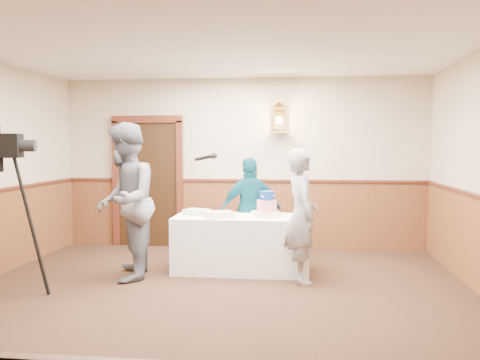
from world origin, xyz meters
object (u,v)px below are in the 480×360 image
(sheet_cake_green, at_px, (197,212))
(interviewer, at_px, (125,201))
(sheet_cake_yellow, at_px, (219,214))
(assistant_p, at_px, (251,211))
(display_table, at_px, (242,244))
(tiered_cake, at_px, (267,206))
(baker, at_px, (301,216))
(tv_camera_rig, at_px, (2,224))

(sheet_cake_green, bearing_deg, interviewer, -140.41)
(sheet_cake_green, xyz_separation_m, interviewer, (-0.79, -0.65, 0.21))
(sheet_cake_yellow, bearing_deg, assistant_p, 59.83)
(display_table, distance_m, tiered_cake, 0.61)
(baker, distance_m, assistant_p, 1.17)
(tiered_cake, bearing_deg, sheet_cake_green, 175.69)
(display_table, height_order, interviewer, interviewer)
(display_table, height_order, sheet_cake_green, sheet_cake_green)
(sheet_cake_yellow, xyz_separation_m, interviewer, (-1.13, -0.43, 0.21))
(display_table, height_order, tv_camera_rig, tv_camera_rig)
(display_table, relative_size, tiered_cake, 4.22)
(display_table, bearing_deg, assistant_p, 81.00)
(display_table, bearing_deg, tiered_cake, 0.87)
(display_table, xyz_separation_m, assistant_p, (0.08, 0.49, 0.39))
(assistant_p, height_order, tv_camera_rig, tv_camera_rig)
(sheet_cake_green, height_order, baker, baker)
(sheet_cake_yellow, bearing_deg, tv_camera_rig, -149.93)
(baker, bearing_deg, tv_camera_rig, 91.02)
(assistant_p, bearing_deg, baker, 107.48)
(tiered_cake, height_order, sheet_cake_yellow, tiered_cake)
(display_table, xyz_separation_m, tv_camera_rig, (-2.53, -1.44, 0.45))
(assistant_p, relative_size, tv_camera_rig, 0.83)
(assistant_p, xyz_separation_m, tv_camera_rig, (-2.61, -1.93, 0.06))
(interviewer, xyz_separation_m, baker, (2.21, 0.14, -0.16))
(tiered_cake, relative_size, baker, 0.26)
(tiered_cake, height_order, sheet_cake_green, tiered_cake)
(display_table, bearing_deg, interviewer, -157.94)
(baker, bearing_deg, interviewer, 77.74)
(display_table, xyz_separation_m, baker, (0.79, -0.44, 0.46))
(assistant_p, bearing_deg, display_table, 60.85)
(tiered_cake, height_order, baker, baker)
(tiered_cake, relative_size, assistant_p, 0.28)
(display_table, bearing_deg, sheet_cake_yellow, -153.62)
(interviewer, distance_m, baker, 2.22)
(sheet_cake_green, bearing_deg, baker, -20.00)
(sheet_cake_green, xyz_separation_m, baker, (1.42, -0.52, 0.04))
(display_table, distance_m, baker, 1.01)
(interviewer, xyz_separation_m, tv_camera_rig, (-1.11, -0.87, -0.17))
(display_table, height_order, tiered_cake, tiered_cake)
(tiered_cake, distance_m, baker, 0.64)
(sheet_cake_green, relative_size, tv_camera_rig, 0.17)
(sheet_cake_yellow, bearing_deg, display_table, 26.38)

